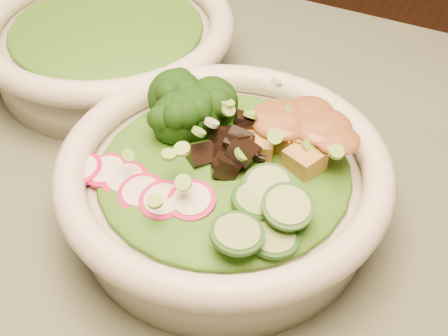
% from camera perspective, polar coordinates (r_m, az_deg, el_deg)
% --- Properties ---
extents(salad_bowl, '(0.27, 0.27, 0.07)m').
position_cam_1_polar(salad_bowl, '(0.52, -0.00, -1.62)').
color(salad_bowl, silver).
rests_on(salad_bowl, dining_table).
extents(side_bowl, '(0.28, 0.28, 0.07)m').
position_cam_1_polar(side_bowl, '(0.70, -10.54, 11.23)').
color(side_bowl, silver).
rests_on(side_bowl, dining_table).
extents(lettuce_bed, '(0.21, 0.21, 0.02)m').
position_cam_1_polar(lettuce_bed, '(0.50, 0.00, 0.08)').
color(lettuce_bed, '#1E5D13').
rests_on(lettuce_bed, salad_bowl).
extents(side_lettuce, '(0.18, 0.18, 0.02)m').
position_cam_1_polar(side_lettuce, '(0.69, -10.75, 12.64)').
color(side_lettuce, '#1E5D13').
rests_on(side_lettuce, side_bowl).
extents(broccoli_florets, '(0.10, 0.10, 0.04)m').
position_cam_1_polar(broccoli_florets, '(0.54, -2.84, 5.58)').
color(broccoli_florets, black).
rests_on(broccoli_florets, salad_bowl).
extents(radish_slices, '(0.12, 0.08, 0.02)m').
position_cam_1_polar(radish_slices, '(0.48, -7.28, -1.88)').
color(radish_slices, '#B80E4C').
rests_on(radish_slices, salad_bowl).
extents(cucumber_slices, '(0.09, 0.09, 0.04)m').
position_cam_1_polar(cucumber_slices, '(0.45, 3.07, -4.13)').
color(cucumber_slices, '#98BC68').
rests_on(cucumber_slices, salad_bowl).
extents(mushroom_heap, '(0.09, 0.09, 0.04)m').
position_cam_1_polar(mushroom_heap, '(0.50, 1.32, 1.66)').
color(mushroom_heap, black).
rests_on(mushroom_heap, salad_bowl).
extents(tofu_cubes, '(0.11, 0.09, 0.04)m').
position_cam_1_polar(tofu_cubes, '(0.51, 6.68, 2.83)').
color(tofu_cubes, '#AB8139').
rests_on(tofu_cubes, salad_bowl).
extents(peanut_sauce, '(0.07, 0.06, 0.02)m').
position_cam_1_polar(peanut_sauce, '(0.51, 6.80, 3.97)').
color(peanut_sauce, brown).
rests_on(peanut_sauce, tofu_cubes).
extents(scallion_garnish, '(0.19, 0.19, 0.02)m').
position_cam_1_polar(scallion_garnish, '(0.49, 0.00, 2.19)').
color(scallion_garnish, '#72B03E').
rests_on(scallion_garnish, salad_bowl).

